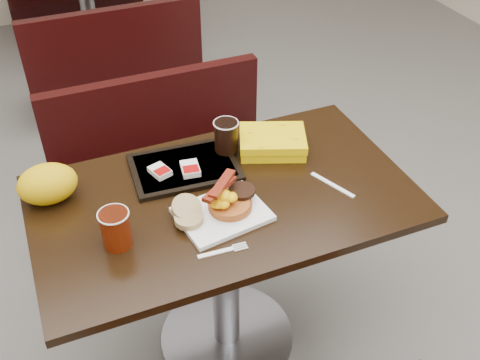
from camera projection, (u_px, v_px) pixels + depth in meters
name	position (u px, v px, depth m)	size (l,w,h in m)	color
floor	(227.00, 339.00, 2.29)	(6.00, 7.00, 0.01)	slate
table_near	(226.00, 275.00, 2.06)	(1.20, 0.70, 0.75)	black
bench_near_n	(169.00, 168.00, 2.57)	(1.00, 0.46, 0.72)	black
table_far	(88.00, 11.00, 3.94)	(1.20, 0.70, 0.75)	black
bench_far_s	(111.00, 56.00, 3.44)	(1.00, 0.46, 0.72)	black
platter	(222.00, 214.00, 1.74)	(0.26, 0.20, 0.02)	white
pancake_stack	(230.00, 204.00, 1.75)	(0.13, 0.13, 0.03)	#A9531C
sausage_patty	(242.00, 191.00, 1.76)	(0.08, 0.08, 0.01)	black
scrambled_eggs	(224.00, 198.00, 1.71)	(0.08, 0.07, 0.04)	yellow
bacon_strips	(220.00, 188.00, 1.70)	(0.16, 0.07, 0.01)	#401004
muffin_bottom	(189.00, 219.00, 1.70)	(0.09, 0.09, 0.02)	tan
muffin_top	(186.00, 208.00, 1.72)	(0.09, 0.09, 0.02)	tan
coffee_cup_near	(116.00, 229.00, 1.62)	(0.08, 0.08, 0.12)	maroon
fork	(216.00, 253.00, 1.62)	(0.15, 0.03, 0.00)	white
knife	(332.00, 185.00, 1.86)	(0.17, 0.01, 0.00)	white
condiment_syrup	(185.00, 212.00, 1.75)	(0.03, 0.03, 0.01)	#BA6807
condiment_ketchup	(186.00, 199.00, 1.80)	(0.04, 0.03, 0.01)	#8C0504
tray	(185.00, 167.00, 1.92)	(0.35, 0.25, 0.02)	black
hashbrown_sleeve_left	(160.00, 171.00, 1.88)	(0.05, 0.07, 0.02)	silver
hashbrown_sleeve_right	(190.00, 169.00, 1.89)	(0.06, 0.08, 0.02)	silver
coffee_cup_far	(226.00, 136.00, 1.95)	(0.08, 0.08, 0.11)	black
clamshell	(272.00, 142.00, 2.00)	(0.23, 0.17, 0.06)	#E4BD03
paper_bag	(47.00, 184.00, 1.77)	(0.18, 0.14, 0.13)	orange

